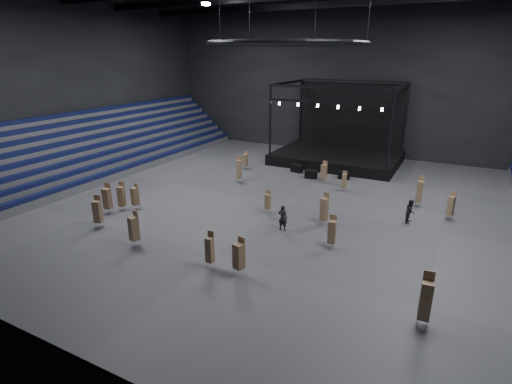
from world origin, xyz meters
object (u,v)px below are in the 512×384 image
at_px(chair_stack_1, 245,160).
at_px(crew_member, 410,211).
at_px(man_center, 283,218).
at_px(chair_stack_13, 344,181).
at_px(chair_stack_16, 420,191).
at_px(stage, 339,149).
at_px(chair_stack_15, 324,209).
at_px(chair_stack_2, 268,201).
at_px(chair_stack_4, 239,255).
at_px(chair_stack_6, 239,169).
at_px(chair_stack_8, 426,300).
at_px(flight_case_left, 297,168).
at_px(chair_stack_9, 134,228).
at_px(chair_stack_10, 135,196).
at_px(flight_case_mid, 311,174).
at_px(chair_stack_0, 451,205).
at_px(chair_stack_11, 210,249).
at_px(flight_case_right, 344,175).
at_px(chair_stack_5, 107,198).
at_px(chair_stack_3, 121,196).
at_px(chair_stack_7, 97,211).
at_px(chair_stack_12, 324,171).
at_px(chair_stack_14, 332,231).

height_order(chair_stack_1, crew_member, chair_stack_1).
bearing_deg(man_center, chair_stack_1, -50.42).
xyz_separation_m(chair_stack_13, chair_stack_16, (6.70, -0.98, 0.34)).
relative_size(stage, chair_stack_15, 5.44).
distance_m(chair_stack_2, chair_stack_4, 9.88).
bearing_deg(chair_stack_6, chair_stack_8, -60.73).
distance_m(flight_case_left, chair_stack_9, 21.71).
relative_size(chair_stack_6, chair_stack_9, 1.08).
height_order(flight_case_left, chair_stack_10, chair_stack_10).
height_order(flight_case_mid, chair_stack_10, chair_stack_10).
distance_m(chair_stack_0, chair_stack_1, 21.72).
distance_m(chair_stack_9, chair_stack_11, 6.05).
bearing_deg(flight_case_right, crew_member, -48.77).
height_order(chair_stack_5, chair_stack_9, chair_stack_5).
distance_m(chair_stack_3, chair_stack_13, 19.92).
height_order(flight_case_mid, man_center, man_center).
xyz_separation_m(chair_stack_3, chair_stack_7, (0.96, -3.30, 0.03)).
distance_m(flight_case_mid, chair_stack_4, 20.31).
relative_size(stage, chair_stack_8, 4.88).
bearing_deg(chair_stack_10, chair_stack_4, -7.18).
xyz_separation_m(stage, man_center, (2.17, -21.30, -0.48)).
distance_m(chair_stack_2, chair_stack_7, 12.98).
relative_size(chair_stack_7, chair_stack_10, 1.11).
height_order(flight_case_right, chair_stack_7, chair_stack_7).
height_order(chair_stack_7, crew_member, chair_stack_7).
distance_m(chair_stack_3, chair_stack_4, 14.29).
bearing_deg(man_center, flight_case_mid, -77.57).
distance_m(chair_stack_7, chair_stack_13, 21.65).
bearing_deg(chair_stack_8, chair_stack_13, 111.09).
bearing_deg(chair_stack_1, flight_case_mid, -0.24).
relative_size(chair_stack_12, chair_stack_13, 1.14).
bearing_deg(chair_stack_11, chair_stack_3, 158.84).
bearing_deg(chair_stack_8, chair_stack_15, 125.47).
bearing_deg(chair_stack_5, chair_stack_14, -4.01).
xyz_separation_m(chair_stack_6, chair_stack_14, (12.68, -9.80, -0.15)).
height_order(chair_stack_7, chair_stack_10, chair_stack_7).
height_order(chair_stack_5, chair_stack_15, chair_stack_15).
bearing_deg(flight_case_left, flight_case_right, -0.66).
distance_m(stage, chair_stack_6, 14.20).
height_order(chair_stack_3, chair_stack_13, chair_stack_3).
xyz_separation_m(chair_stack_10, chair_stack_16, (20.67, 11.68, 0.18)).
distance_m(chair_stack_1, chair_stack_16, 18.88).
xyz_separation_m(chair_stack_1, chair_stack_13, (11.89, -2.30, -0.06)).
relative_size(chair_stack_8, chair_stack_16, 1.07).
height_order(chair_stack_5, chair_stack_8, chair_stack_8).
relative_size(stage, chair_stack_3, 5.72).
bearing_deg(chair_stack_1, chair_stack_10, -98.70).
relative_size(stage, flight_case_mid, 11.04).
bearing_deg(chair_stack_5, flight_case_right, 39.96).
relative_size(chair_stack_5, chair_stack_6, 0.94).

